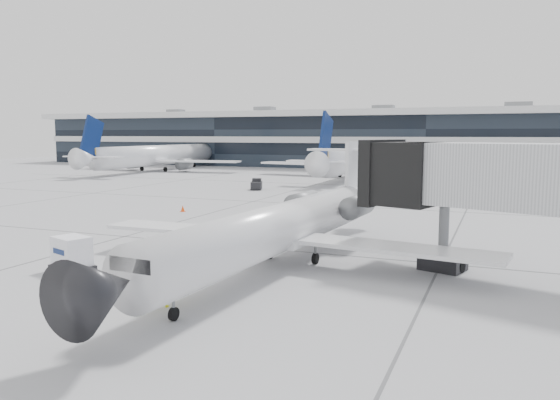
% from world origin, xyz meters
% --- Properties ---
extents(ground, '(220.00, 220.00, 0.00)m').
position_xyz_m(ground, '(0.00, 0.00, 0.00)').
color(ground, gray).
rests_on(ground, ground).
extents(terminal, '(170.00, 22.00, 10.00)m').
position_xyz_m(terminal, '(0.00, 82.00, 5.00)').
color(terminal, black).
rests_on(terminal, ground).
extents(bg_jet_left, '(32.00, 40.00, 9.60)m').
position_xyz_m(bg_jet_left, '(-45.00, 55.00, 0.00)').
color(bg_jet_left, white).
rests_on(bg_jet_left, ground).
extents(bg_jet_center, '(32.00, 40.00, 9.60)m').
position_xyz_m(bg_jet_center, '(-8.00, 55.00, 0.00)').
color(bg_jet_center, white).
rests_on(bg_jet_center, ground).
extents(regional_jet, '(21.38, 26.71, 6.17)m').
position_xyz_m(regional_jet, '(2.59, -3.38, 2.11)').
color(regional_jet, white).
rests_on(regional_jet, ground).
extents(ramp_worker, '(0.70, 0.47, 1.91)m').
position_xyz_m(ramp_worker, '(0.67, -11.33, 0.95)').
color(ramp_worker, '#F0F71A').
rests_on(ramp_worker, ground).
extents(cargo_uld, '(2.41, 2.08, 1.66)m').
position_xyz_m(cargo_uld, '(-6.66, -8.28, 0.83)').
color(cargo_uld, black).
rests_on(cargo_uld, ground).
extents(traffic_cone, '(0.49, 0.49, 0.56)m').
position_xyz_m(traffic_cone, '(-12.67, 11.31, 0.27)').
color(traffic_cone, '#F8480D').
rests_on(traffic_cone, ground).
extents(far_tug, '(1.88, 2.40, 1.34)m').
position_xyz_m(far_tug, '(-14.49, 30.60, 0.60)').
color(far_tug, black).
rests_on(far_tug, ground).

